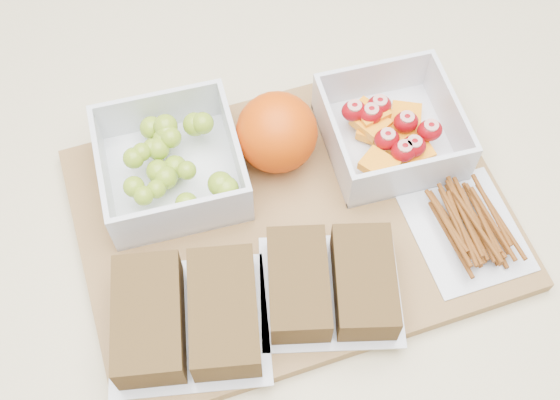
# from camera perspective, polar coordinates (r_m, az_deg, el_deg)

# --- Properties ---
(counter) EXTENTS (1.20, 0.90, 0.90)m
(counter) POSITION_cam_1_polar(r_m,az_deg,el_deg) (1.14, -0.61, -11.25)
(counter) COLOR beige
(counter) RESTS_ON ground
(cutting_board) EXTENTS (0.44, 0.33, 0.02)m
(cutting_board) POSITION_cam_1_polar(r_m,az_deg,el_deg) (0.71, 1.07, -1.47)
(cutting_board) COLOR olive
(cutting_board) RESTS_ON counter
(grape_container) EXTENTS (0.14, 0.14, 0.06)m
(grape_container) POSITION_cam_1_polar(r_m,az_deg,el_deg) (0.71, -8.72, 2.92)
(grape_container) COLOR silver
(grape_container) RESTS_ON cutting_board
(fruit_container) EXTENTS (0.13, 0.13, 0.06)m
(fruit_container) POSITION_cam_1_polar(r_m,az_deg,el_deg) (0.74, 8.96, 5.55)
(fruit_container) COLOR silver
(fruit_container) RESTS_ON cutting_board
(orange) EXTENTS (0.08, 0.08, 0.08)m
(orange) POSITION_cam_1_polar(r_m,az_deg,el_deg) (0.70, -0.26, 5.51)
(orange) COLOR #E74A05
(orange) RESTS_ON cutting_board
(sandwich_bag_left) EXTENTS (0.16, 0.15, 0.04)m
(sandwich_bag_left) POSITION_cam_1_polar(r_m,az_deg,el_deg) (0.64, -7.59, -9.33)
(sandwich_bag_left) COLOR silver
(sandwich_bag_left) RESTS_ON cutting_board
(sandwich_bag_center) EXTENTS (0.15, 0.14, 0.04)m
(sandwich_bag_center) POSITION_cam_1_polar(r_m,az_deg,el_deg) (0.65, 4.18, -6.77)
(sandwich_bag_center) COLOR silver
(sandwich_bag_center) RESTS_ON cutting_board
(pretzel_bag) EXTENTS (0.11, 0.13, 0.03)m
(pretzel_bag) POSITION_cam_1_polar(r_m,az_deg,el_deg) (0.70, 15.03, -1.98)
(pretzel_bag) COLOR silver
(pretzel_bag) RESTS_ON cutting_board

